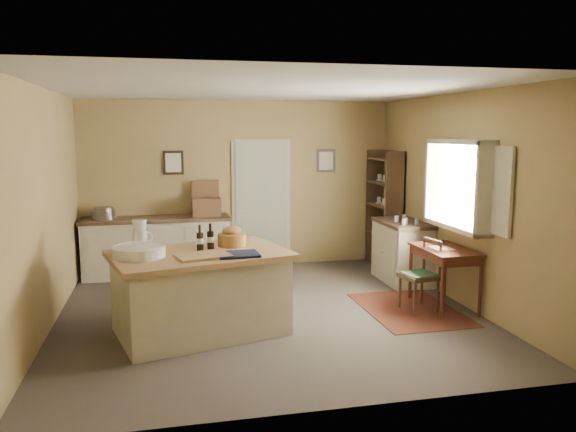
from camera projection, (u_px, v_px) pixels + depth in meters
name	position (u px, v px, depth m)	size (l,w,h in m)	color
ground	(268.00, 313.00, 6.90)	(5.00, 5.00, 0.00)	brown
wall_back	(240.00, 185.00, 9.11)	(5.00, 0.10, 2.70)	#9B7F4C
wall_front	(327.00, 245.00, 4.29)	(5.00, 0.10, 2.70)	#9B7F4C
wall_left	(44.00, 210.00, 6.17)	(0.10, 5.00, 2.70)	#9B7F4C
wall_right	(458.00, 199.00, 7.23)	(0.10, 5.00, 2.70)	#9B7F4C
ceiling	(267.00, 88.00, 6.50)	(5.00, 5.00, 0.00)	silver
door	(261.00, 202.00, 9.20)	(0.97, 0.06, 2.11)	#A1A68E
framed_prints	(252.00, 162.00, 9.08)	(2.82, 0.02, 0.38)	black
window	(461.00, 185.00, 7.00)	(0.25, 1.99, 1.12)	beige
work_island	(199.00, 290.00, 6.15)	(2.10, 1.64, 1.20)	beige
sideboard	(158.00, 244.00, 8.67)	(2.23, 0.63, 1.18)	beige
rug	(410.00, 309.00, 7.02)	(1.10, 1.60, 0.01)	#481C11
writing_desk	(445.00, 255.00, 7.01)	(0.58, 0.95, 0.82)	#3C180E
desk_chair	(419.00, 276.00, 6.94)	(0.40, 0.40, 0.87)	#332215
right_cabinet	(402.00, 251.00, 8.28)	(0.59, 1.06, 0.99)	beige
shelving_unit	(387.00, 209.00, 9.19)	(0.32, 0.86, 1.90)	#332215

